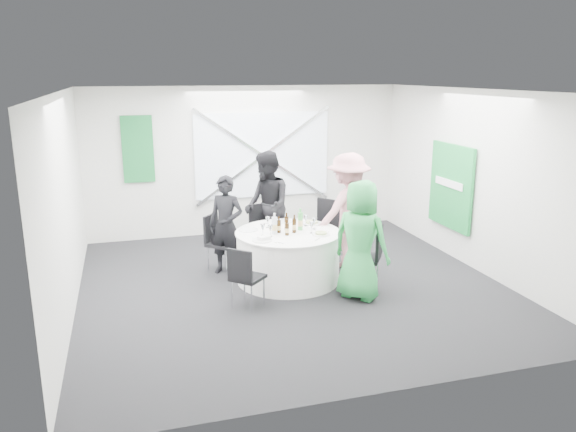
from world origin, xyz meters
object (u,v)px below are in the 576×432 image
object	(u,v)px
chair_back_left	(217,238)
chair_front_left	(244,274)
person_woman_green	(361,240)
green_water_bottle	(300,221)
chair_back_right	(325,226)
chair_back	(263,227)
banquet_table	(288,256)
person_man_back_left	(226,225)
person_woman_pink	(348,211)
clear_water_bottle	(274,226)
chair_front_right	(370,252)
person_man_back	(267,206)

from	to	relation	value
chair_back_left	chair_front_left	xyz separation A→B (m)	(0.09, -1.63, -0.03)
person_woman_green	green_water_bottle	world-z (taller)	person_woman_green
chair_back_right	green_water_bottle	xyz separation A→B (m)	(-0.61, -0.61, 0.28)
chair_back	chair_back_right	size ratio (longest dim) A/B	0.89
banquet_table	chair_back	xyz separation A→B (m)	(-0.12, 1.10, 0.16)
person_man_back_left	chair_back_left	bearing A→B (deg)	153.56
person_woman_green	green_water_bottle	distance (m)	1.10
banquet_table	chair_back_left	size ratio (longest dim) A/B	1.76
banquet_table	person_woman_pink	size ratio (longest dim) A/B	0.85
person_man_back_left	clear_water_bottle	world-z (taller)	person_man_back_left
banquet_table	person_woman_pink	xyz separation A→B (m)	(1.10, 0.37, 0.54)
person_man_back_left	green_water_bottle	world-z (taller)	person_man_back_left
chair_back_right	clear_water_bottle	xyz separation A→B (m)	(-1.04, -0.70, 0.27)
chair_front_right	chair_front_left	xyz separation A→B (m)	(-1.86, -0.17, -0.07)
person_man_back	person_woman_green	distance (m)	2.16
chair_back_left	clear_water_bottle	xyz separation A→B (m)	(0.71, -0.83, 0.37)
chair_front_right	person_woman_pink	distance (m)	1.11
person_woman_pink	person_man_back_left	bearing A→B (deg)	-24.89
chair_front_right	banquet_table	bearing A→B (deg)	-90.00
banquet_table	person_man_back_left	bearing A→B (deg)	144.74
person_man_back_left	clear_water_bottle	size ratio (longest dim) A/B	4.93
chair_back_left	person_man_back_left	xyz separation A→B (m)	(0.11, -0.21, 0.25)
chair_front_left	clear_water_bottle	size ratio (longest dim) A/B	2.71
banquet_table	clear_water_bottle	world-z (taller)	clear_water_bottle
chair_back	chair_back_right	xyz separation A→B (m)	(0.94, -0.45, 0.07)
chair_front_left	person_woman_pink	size ratio (longest dim) A/B	0.46
chair_back_right	green_water_bottle	size ratio (longest dim) A/B	3.16
green_water_bottle	clear_water_bottle	bearing A→B (deg)	-167.13
chair_back	person_man_back_left	world-z (taller)	person_man_back_left
person_man_back	clear_water_bottle	distance (m)	1.16
banquet_table	chair_back	bearing A→B (deg)	96.04
green_water_bottle	person_man_back	bearing A→B (deg)	103.16
chair_front_right	person_woman_green	distance (m)	0.44
chair_front_left	person_woman_green	bearing A→B (deg)	-137.27
chair_front_left	person_woman_pink	xyz separation A→B (m)	(1.94, 1.21, 0.42)
chair_back_right	person_woman_pink	distance (m)	0.50
chair_front_left	person_man_back	world-z (taller)	person_man_back
chair_back_right	chair_back	bearing A→B (deg)	-154.20
chair_back_left	clear_water_bottle	size ratio (longest dim) A/B	2.85
chair_front_right	green_water_bottle	size ratio (longest dim) A/B	2.93
chair_back_left	person_man_back_left	world-z (taller)	person_man_back_left
person_man_back	chair_back_right	bearing A→B (deg)	60.54
chair_front_left	person_man_back_left	bearing A→B (deg)	-45.95
chair_back_right	person_man_back_left	distance (m)	1.65
clear_water_bottle	person_man_back_left	bearing A→B (deg)	133.59
chair_back	person_man_back_left	bearing A→B (deg)	-149.31
chair_back	chair_back_left	xyz separation A→B (m)	(-0.81, -0.32, -0.02)
banquet_table	person_man_back_left	xyz separation A→B (m)	(-0.82, 0.58, 0.39)
person_woman_green	clear_water_bottle	world-z (taller)	person_woman_green
person_woman_green	green_water_bottle	xyz separation A→B (m)	(-0.56, 0.95, 0.06)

